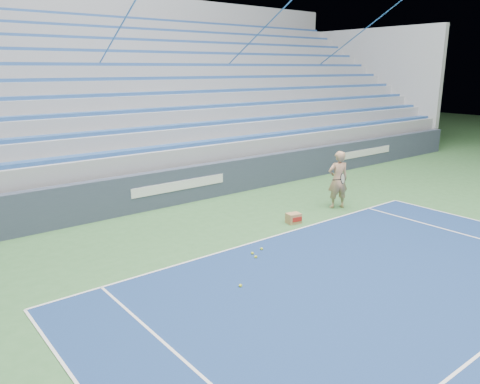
{
  "coord_description": "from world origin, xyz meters",
  "views": [
    {
      "loc": [
        -7.11,
        3.93,
        4.03
      ],
      "look_at": [
        -0.35,
        12.38,
        1.15
      ],
      "focal_mm": 35.0,
      "sensor_mm": 36.0,
      "label": 1
    }
  ],
  "objects": [
    {
      "name": "sponsor_barrier",
      "position": [
        0.0,
        15.88,
        0.55
      ],
      "size": [
        30.0,
        0.32,
        1.1
      ],
      "color": "#353E51",
      "rests_on": "ground"
    },
    {
      "name": "tennis_ball_3",
      "position": [
        -0.5,
        11.41,
        0.03
      ],
      "size": [
        0.07,
        0.07,
        0.07
      ],
      "primitive_type": "sphere",
      "color": "#CDDD2D",
      "rests_on": "ground"
    },
    {
      "name": "tennis_ball_2",
      "position": [
        -0.91,
        11.13,
        0.03
      ],
      "size": [
        0.07,
        0.07,
        0.07
      ],
      "primitive_type": "sphere",
      "color": "#CDDD2D",
      "rests_on": "ground"
    },
    {
      "name": "tennis_ball_0",
      "position": [
        -0.84,
        11.34,
        0.03
      ],
      "size": [
        0.07,
        0.07,
        0.07
      ],
      "primitive_type": "sphere",
      "color": "#CDDD2D",
      "rests_on": "ground"
    },
    {
      "name": "tennis_ball_1",
      "position": [
        -2.04,
        10.26,
        0.03
      ],
      "size": [
        0.07,
        0.07,
        0.07
      ],
      "primitive_type": "sphere",
      "color": "#CDDD2D",
      "rests_on": "ground"
    },
    {
      "name": "tennis_player",
      "position": [
        3.47,
        12.55,
        0.86
      ],
      "size": [
        0.97,
        0.93,
        1.71
      ],
      "color": "tan",
      "rests_on": "ground"
    },
    {
      "name": "bleachers",
      "position": [
        0.0,
        21.6,
        2.36
      ],
      "size": [
        31.0,
        9.15,
        7.3
      ],
      "color": "#999CA2",
      "rests_on": "ground"
    },
    {
      "name": "ball_box",
      "position": [
        1.44,
        12.33,
        0.14
      ],
      "size": [
        0.41,
        0.35,
        0.27
      ],
      "color": "#A97E51",
      "rests_on": "ground"
    }
  ]
}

